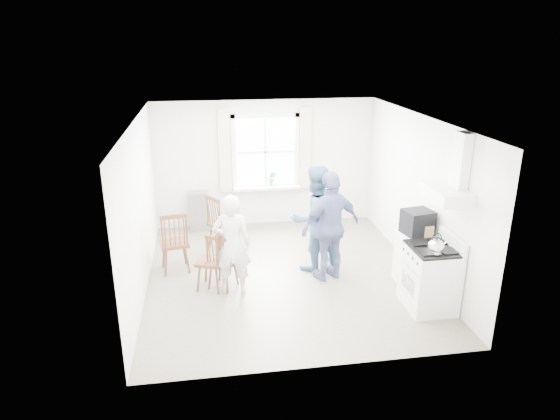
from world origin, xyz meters
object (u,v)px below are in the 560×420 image
object	(u,v)px
gas_stove	(430,277)
person_mid	(314,218)
windsor_chair_b	(219,256)
windsor_chair_c	(217,253)
person_right	(331,226)
windsor_chair_a	(174,237)
low_cabinet	(415,259)
person_left	(232,245)
stereo_stack	(418,222)

from	to	relation	value
gas_stove	person_mid	size ratio (longest dim) A/B	0.62
person_mid	windsor_chair_b	bearing A→B (deg)	-1.06
windsor_chair_c	person_mid	xyz separation A→B (m)	(1.65, 0.50, 0.29)
windsor_chair_c	person_right	size ratio (longest dim) A/B	0.55
gas_stove	windsor_chair_b	distance (m)	3.17
gas_stove	person_mid	xyz separation A→B (m)	(-1.38, 1.55, 0.42)
gas_stove	windsor_chair_c	size ratio (longest dim) A/B	1.12
windsor_chair_b	windsor_chair_c	xyz separation A→B (m)	(-0.03, 0.05, 0.04)
windsor_chair_a	gas_stove	bearing A→B (deg)	-24.61
person_mid	person_right	world-z (taller)	person_right
low_cabinet	person_mid	world-z (taller)	person_mid
person_left	person_right	world-z (taller)	person_right
stereo_stack	windsor_chair_b	bearing A→B (deg)	173.57
person_left	person_mid	xyz separation A→B (m)	(1.43, 0.66, 0.11)
stereo_stack	windsor_chair_c	size ratio (longest dim) A/B	0.48
low_cabinet	person_mid	distance (m)	1.74
stereo_stack	windsor_chair_c	distance (m)	3.13
gas_stove	windsor_chair_b	xyz separation A→B (m)	(-3.00, 1.00, 0.09)
gas_stove	person_left	distance (m)	2.96
stereo_stack	person_right	bearing A→B (deg)	158.99
stereo_stack	windsor_chair_b	distance (m)	3.10
person_right	stereo_stack	bearing A→B (deg)	138.43
gas_stove	low_cabinet	bearing A→B (deg)	84.32
low_cabinet	stereo_stack	world-z (taller)	stereo_stack
windsor_chair_c	person_right	distance (m)	1.85
windsor_chair_b	person_left	distance (m)	0.32
windsor_chair_c	windsor_chair_a	bearing A→B (deg)	136.02
windsor_chair_b	person_right	xyz separation A→B (m)	(1.80, 0.13, 0.34)
windsor_chair_a	person_mid	bearing A→B (deg)	-3.62
low_cabinet	windsor_chair_c	distance (m)	3.12
windsor_chair_a	person_left	xyz separation A→B (m)	(0.90, -0.81, 0.14)
windsor_chair_a	person_mid	world-z (taller)	person_mid
windsor_chair_a	person_mid	distance (m)	2.34
gas_stove	windsor_chair_a	xyz separation A→B (m)	(-3.70, 1.70, 0.18)
windsor_chair_b	person_mid	distance (m)	1.75
stereo_stack	person_right	world-z (taller)	person_right
person_mid	person_left	bearing A→B (deg)	5.25
windsor_chair_a	person_left	world-z (taller)	person_left
person_right	low_cabinet	bearing A→B (deg)	140.60
low_cabinet	windsor_chair_b	distance (m)	3.09
windsor_chair_c	gas_stove	bearing A→B (deg)	-19.08
stereo_stack	person_left	xyz separation A→B (m)	(-2.84, 0.23, -0.29)
windsor_chair_a	person_left	distance (m)	1.22
gas_stove	person_right	distance (m)	1.71
gas_stove	windsor_chair_a	bearing A→B (deg)	155.39
person_right	windsor_chair_a	bearing A→B (deg)	-33.21
low_cabinet	windsor_chair_c	xyz separation A→B (m)	(-3.10, 0.35, 0.16)
windsor_chair_a	low_cabinet	bearing A→B (deg)	-14.79
windsor_chair_b	person_left	size ratio (longest dim) A/B	0.59
low_cabinet	windsor_chair_c	bearing A→B (deg)	173.59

